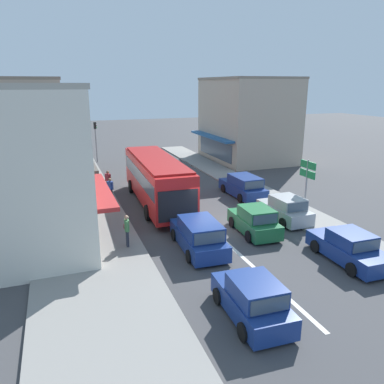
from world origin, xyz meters
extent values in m
plane|color=#3F3F42|center=(0.00, 0.00, 0.00)|extent=(140.00, 140.00, 0.00)
cube|color=silver|center=(0.00, 4.00, 0.00)|extent=(0.20, 28.00, 0.01)
cube|color=gray|center=(-6.80, 6.00, 0.07)|extent=(5.20, 44.00, 0.14)
cube|color=gray|center=(6.20, 6.00, 0.06)|extent=(2.80, 44.00, 0.12)
cube|color=silver|center=(-10.20, 0.56, 3.87)|extent=(7.38, 7.37, 7.75)
cube|color=maroon|center=(-6.06, 0.56, 2.70)|extent=(1.10, 6.78, 0.20)
cube|color=#425160|center=(-6.48, 0.56, 1.40)|extent=(0.06, 5.89, 1.80)
cube|color=gray|center=(-10.20, 8.55, 3.52)|extent=(7.30, 8.26, 7.03)
cube|color=#4C4742|center=(-6.10, 8.55, 2.70)|extent=(1.10, 7.60, 0.20)
cube|color=#425160|center=(-6.52, 8.55, 1.40)|extent=(0.06, 6.61, 1.80)
cube|color=#6E6358|center=(-10.20, 8.55, 7.15)|extent=(7.46, 8.26, 0.24)
cube|color=gray|center=(-10.20, 17.08, 4.13)|extent=(6.07, 8.24, 8.26)
cube|color=#4C4742|center=(-6.72, 17.08, 2.70)|extent=(1.10, 7.58, 0.20)
cube|color=#425160|center=(-7.14, 17.08, 1.40)|extent=(0.06, 6.59, 1.80)
cube|color=#6E6358|center=(-10.20, 17.08, 8.38)|extent=(6.23, 8.24, 0.24)
cube|color=#B2A38E|center=(11.50, 17.62, 4.20)|extent=(7.29, 10.18, 8.40)
cube|color=#23568E|center=(7.40, 17.62, 2.70)|extent=(1.10, 9.37, 0.20)
cube|color=#425160|center=(7.82, 17.62, 1.40)|extent=(0.06, 8.14, 1.80)
cube|color=gray|center=(11.50, 17.62, 8.52)|extent=(7.45, 10.18, 0.24)
cube|color=red|center=(-1.72, 5.53, 1.76)|extent=(2.89, 10.88, 2.70)
cube|color=#425160|center=(-1.72, 5.53, 2.16)|extent=(2.91, 10.45, 0.90)
cube|color=black|center=(-1.92, 0.10, 1.56)|extent=(2.25, 0.14, 1.76)
cube|color=maroon|center=(-1.72, 5.53, 3.17)|extent=(2.73, 10.01, 0.12)
cylinder|color=black|center=(-2.85, 8.92, 0.48)|extent=(0.29, 0.97, 0.96)
cylinder|color=black|center=(-0.35, 8.83, 0.48)|extent=(0.29, 0.97, 0.96)
cylinder|color=black|center=(-3.08, 2.60, 0.48)|extent=(0.29, 0.97, 0.96)
cylinder|color=black|center=(-0.58, 2.51, 0.48)|extent=(0.29, 0.97, 0.96)
cube|color=navy|center=(-1.65, -2.26, 0.52)|extent=(1.96, 4.57, 0.76)
cube|color=navy|center=(-1.67, -2.61, 1.24)|extent=(1.75, 2.67, 0.68)
cube|color=#425160|center=(-1.61, -1.30, 1.24)|extent=(1.51, 0.13, 0.58)
cube|color=#425160|center=(-1.73, -3.93, 1.24)|extent=(1.48, 0.12, 0.54)
cylinder|color=black|center=(-2.47, -0.88, 0.31)|extent=(0.21, 0.63, 0.62)
cylinder|color=black|center=(-0.72, -0.95, 0.31)|extent=(0.21, 0.63, 0.62)
cylinder|color=black|center=(-2.59, -3.57, 0.31)|extent=(0.21, 0.63, 0.62)
cylinder|color=black|center=(-0.83, -3.65, 0.31)|extent=(0.21, 0.63, 0.62)
cube|color=navy|center=(-1.93, -8.24, 0.52)|extent=(1.78, 3.76, 0.76)
cube|color=navy|center=(-1.94, -8.54, 1.22)|extent=(1.59, 1.96, 0.64)
cube|color=#425160|center=(-1.90, -7.57, 1.22)|extent=(1.40, 0.11, 0.54)
cube|color=#425160|center=(-1.98, -9.51, 1.22)|extent=(1.37, 0.11, 0.51)
cylinder|color=black|center=(-2.70, -7.10, 0.31)|extent=(0.20, 0.63, 0.62)
cylinder|color=black|center=(-1.06, -7.16, 0.31)|extent=(0.20, 0.63, 0.62)
cylinder|color=black|center=(-2.79, -9.32, 0.31)|extent=(0.20, 0.63, 0.62)
cylinder|color=black|center=(-1.15, -9.38, 0.31)|extent=(0.20, 0.63, 0.62)
cube|color=#1E6638|center=(1.99, -1.36, 0.52)|extent=(1.82, 3.78, 0.76)
cube|color=#1E6638|center=(1.98, -1.66, 1.22)|extent=(1.61, 1.97, 0.64)
cube|color=#425160|center=(2.02, -0.69, 1.22)|extent=(1.40, 0.13, 0.54)
cube|color=#425160|center=(1.93, -2.62, 1.22)|extent=(1.37, 0.13, 0.51)
cylinder|color=black|center=(1.23, -0.21, 0.31)|extent=(0.21, 0.63, 0.62)
cylinder|color=black|center=(2.87, -0.29, 0.31)|extent=(0.21, 0.63, 0.62)
cylinder|color=black|center=(1.12, -2.42, 0.31)|extent=(0.21, 0.63, 0.62)
cylinder|color=black|center=(2.76, -2.50, 0.31)|extent=(0.21, 0.63, 0.62)
cube|color=navy|center=(4.42, -5.92, 0.51)|extent=(1.83, 4.24, 0.72)
cube|color=navy|center=(4.42, -6.02, 1.17)|extent=(1.61, 1.84, 0.60)
cube|color=#425160|center=(4.44, -5.10, 1.17)|extent=(1.44, 0.10, 0.51)
cube|color=#425160|center=(4.39, -6.94, 1.17)|extent=(1.41, 0.10, 0.48)
cylinder|color=black|center=(3.59, -4.63, 0.31)|extent=(0.20, 0.62, 0.62)
cylinder|color=black|center=(5.31, -4.68, 0.31)|extent=(0.20, 0.62, 0.62)
cylinder|color=black|center=(3.53, -7.15, 0.31)|extent=(0.20, 0.62, 0.62)
cylinder|color=black|center=(5.25, -7.20, 0.31)|extent=(0.20, 0.62, 0.62)
cube|color=#9EA3A8|center=(4.67, -0.23, 0.52)|extent=(1.76, 3.75, 0.76)
cube|color=#9EA3A8|center=(4.68, -0.53, 1.22)|extent=(1.58, 1.95, 0.64)
cube|color=#425160|center=(4.65, 0.44, 1.22)|extent=(1.40, 0.10, 0.54)
cube|color=#425160|center=(4.71, -1.50, 1.22)|extent=(1.37, 0.10, 0.51)
cylinder|color=black|center=(3.82, 0.85, 0.31)|extent=(0.20, 0.63, 0.62)
cylinder|color=black|center=(5.46, 0.90, 0.31)|extent=(0.20, 0.63, 0.62)
cylinder|color=black|center=(3.89, -1.37, 0.31)|extent=(0.20, 0.63, 0.62)
cylinder|color=black|center=(5.53, -1.32, 0.31)|extent=(0.20, 0.63, 0.62)
cube|color=navy|center=(4.70, 5.24, 0.52)|extent=(1.83, 4.53, 0.76)
cube|color=navy|center=(4.71, 4.89, 1.24)|extent=(1.68, 2.63, 0.68)
cube|color=#425160|center=(4.68, 6.21, 1.24)|extent=(1.51, 0.09, 0.58)
cube|color=#425160|center=(4.73, 3.57, 1.24)|extent=(1.48, 0.08, 0.54)
cylinder|color=black|center=(3.80, 6.58, 0.31)|extent=(0.19, 0.62, 0.62)
cylinder|color=black|center=(5.56, 6.61, 0.31)|extent=(0.19, 0.62, 0.62)
cylinder|color=black|center=(3.84, 3.88, 0.31)|extent=(0.19, 0.62, 0.62)
cylinder|color=black|center=(5.60, 3.91, 0.31)|extent=(0.19, 0.62, 0.62)
cylinder|color=gray|center=(-3.98, 21.59, 2.10)|extent=(0.12, 0.12, 4.20)
cube|color=black|center=(-3.98, 21.59, 3.85)|extent=(0.24, 0.24, 0.68)
sphere|color=black|center=(-3.84, 21.59, 4.08)|extent=(0.13, 0.13, 0.13)
sphere|color=black|center=(-3.84, 21.59, 3.86)|extent=(0.13, 0.13, 0.13)
sphere|color=green|center=(-3.84, 21.59, 3.64)|extent=(0.13, 0.13, 0.13)
cylinder|color=gray|center=(6.19, -0.13, 1.80)|extent=(0.10, 0.10, 3.60)
cube|color=#19753D|center=(6.19, -0.15, 3.30)|extent=(0.08, 1.40, 0.44)
cube|color=white|center=(6.24, -0.15, 3.30)|extent=(0.01, 1.10, 0.10)
cube|color=#19753D|center=(6.19, -0.15, 2.75)|extent=(0.08, 1.40, 0.44)
cube|color=white|center=(6.24, -0.15, 2.75)|extent=(0.01, 1.10, 0.10)
cylinder|color=#232838|center=(-4.98, -1.18, 0.56)|extent=(0.14, 0.14, 0.84)
cylinder|color=#232838|center=(-4.96, -1.00, 0.56)|extent=(0.14, 0.14, 0.84)
cube|color=#478951|center=(-4.97, -1.09, 1.26)|extent=(0.25, 0.38, 0.56)
sphere|color=tan|center=(-4.97, -1.09, 1.66)|extent=(0.22, 0.22, 0.22)
cylinder|color=#478951|center=(-4.99, -1.33, 1.26)|extent=(0.09, 0.09, 0.54)
cylinder|color=#478951|center=(-4.95, -0.85, 1.26)|extent=(0.09, 0.09, 0.54)
cube|color=maroon|center=(-4.96, -0.78, 1.08)|extent=(0.25, 0.12, 0.22)
cylinder|color=#232838|center=(-4.60, 6.77, 0.56)|extent=(0.14, 0.14, 0.84)
cylinder|color=#232838|center=(-4.71, 6.91, 0.56)|extent=(0.14, 0.14, 0.84)
cube|color=#3351A8|center=(-4.65, 6.84, 1.26)|extent=(0.39, 0.42, 0.56)
sphere|color=#9E7051|center=(-4.65, 6.84, 1.66)|extent=(0.22, 0.22, 0.22)
cylinder|color=#3351A8|center=(-4.51, 6.65, 1.26)|extent=(0.09, 0.09, 0.54)
cylinder|color=#3351A8|center=(-4.79, 7.04, 1.26)|extent=(0.09, 0.09, 0.54)
cylinder|color=#232838|center=(-4.55, 9.24, 0.56)|extent=(0.14, 0.14, 0.84)
cylinder|color=#232838|center=(-4.43, 9.10, 0.56)|extent=(0.14, 0.14, 0.84)
cube|color=#A82D38|center=(-4.49, 9.17, 1.26)|extent=(0.40, 0.42, 0.56)
sphere|color=#9E7051|center=(-4.49, 9.17, 1.66)|extent=(0.22, 0.22, 0.22)
cylinder|color=#A82D38|center=(-4.65, 9.35, 1.26)|extent=(0.09, 0.09, 0.54)
cylinder|color=#A82D38|center=(-4.34, 8.99, 1.26)|extent=(0.09, 0.09, 0.54)
camera|label=1|loc=(-7.83, -18.38, 7.93)|focal=35.00mm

